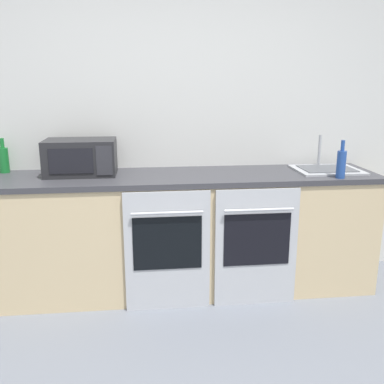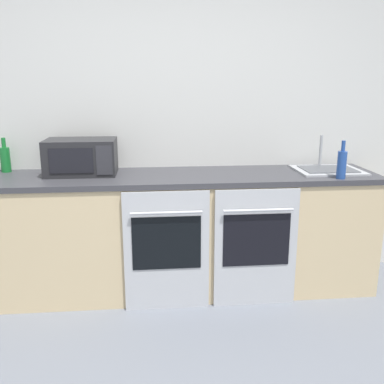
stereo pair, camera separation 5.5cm
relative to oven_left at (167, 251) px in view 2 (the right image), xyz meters
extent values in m
cube|color=silver|center=(0.10, 0.66, 0.85)|extent=(10.00, 0.06, 2.60)
cube|color=#D1B789|center=(0.10, 0.33, 0.00)|extent=(3.02, 0.62, 0.89)
cube|color=#38383D|center=(0.10, 0.33, 0.46)|extent=(3.05, 0.64, 0.04)
cube|color=#B7BABF|center=(0.00, 0.00, -0.01)|extent=(0.60, 0.03, 0.88)
cube|color=black|center=(0.00, -0.02, 0.06)|extent=(0.48, 0.01, 0.39)
cylinder|color=#B7BABF|center=(0.00, -0.04, 0.29)|extent=(0.50, 0.02, 0.02)
cube|color=#B7BABF|center=(0.64, 0.00, -0.01)|extent=(0.60, 0.03, 0.88)
cube|color=black|center=(0.64, -0.02, 0.06)|extent=(0.48, 0.01, 0.39)
cylinder|color=#B7BABF|center=(0.64, -0.04, 0.29)|extent=(0.50, 0.02, 0.02)
cube|color=#232326|center=(-0.62, 0.41, 0.61)|extent=(0.52, 0.33, 0.27)
cube|color=black|center=(-0.67, 0.24, 0.61)|extent=(0.31, 0.01, 0.18)
cube|color=#2D2D33|center=(-0.43, 0.24, 0.61)|extent=(0.11, 0.01, 0.21)
cylinder|color=#234793|center=(1.27, 0.07, 0.58)|extent=(0.07, 0.07, 0.20)
cylinder|color=#234793|center=(1.27, 0.07, 0.72)|extent=(0.03, 0.03, 0.08)
cylinder|color=#19722D|center=(-1.22, 0.55, 0.58)|extent=(0.07, 0.07, 0.19)
cylinder|color=#19722D|center=(-1.22, 0.55, 0.71)|extent=(0.03, 0.03, 0.07)
cube|color=#A8AAAF|center=(1.28, 0.34, 0.49)|extent=(0.50, 0.42, 0.01)
cube|color=#4C4F54|center=(1.28, 0.34, 0.50)|extent=(0.40, 0.30, 0.01)
cylinder|color=#A8AAAF|center=(1.28, 0.51, 0.62)|extent=(0.02, 0.02, 0.25)
camera|label=1|loc=(-0.14, -2.83, 1.15)|focal=40.00mm
camera|label=2|loc=(-0.09, -2.83, 1.15)|focal=40.00mm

